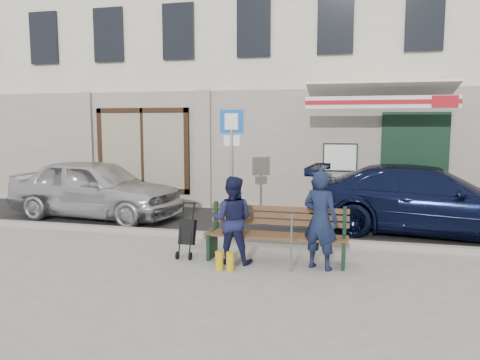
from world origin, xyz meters
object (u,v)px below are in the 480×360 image
(car_navy, at_px, (427,200))
(woman, at_px, (232,220))
(car_silver, at_px, (95,188))
(parking_sign, at_px, (232,152))
(stroller, at_px, (187,233))
(bench, at_px, (273,235))
(man, at_px, (320,220))

(car_navy, height_order, woman, woman)
(woman, bearing_deg, car_silver, -35.90)
(parking_sign, xyz_separation_m, woman, (0.50, -1.87, -1.01))
(stroller, bearing_deg, car_navy, 34.46)
(parking_sign, relative_size, woman, 1.78)
(car_navy, distance_m, woman, 4.58)
(car_navy, distance_m, bench, 3.94)
(man, height_order, woman, man)
(man, bearing_deg, bench, 5.65)
(car_navy, relative_size, man, 3.11)
(car_navy, relative_size, bench, 2.07)
(car_silver, height_order, woman, car_silver)
(woman, bearing_deg, man, 178.43)
(stroller, bearing_deg, man, -2.22)
(car_silver, distance_m, stroller, 4.29)
(woman, distance_m, stroller, 0.92)
(bench, xyz_separation_m, stroller, (-1.50, -0.10, -0.04))
(parking_sign, distance_m, bench, 2.37)
(man, height_order, stroller, man)
(bench, bearing_deg, car_navy, 44.50)
(bench, distance_m, stroller, 1.51)
(car_silver, xyz_separation_m, parking_sign, (3.71, -0.92, 1.00))
(car_navy, bearing_deg, woman, 135.84)
(bench, xyz_separation_m, woman, (-0.65, -0.24, 0.27))
(car_silver, height_order, car_navy, car_silver)
(car_silver, distance_m, man, 6.30)
(car_silver, xyz_separation_m, man, (5.65, -2.78, 0.06))
(car_silver, bearing_deg, car_navy, -82.36)
(car_silver, relative_size, car_navy, 0.87)
(parking_sign, bearing_deg, woman, -82.45)
(car_navy, xyz_separation_m, stroller, (-4.31, -2.85, -0.30))
(car_navy, height_order, parking_sign, parking_sign)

